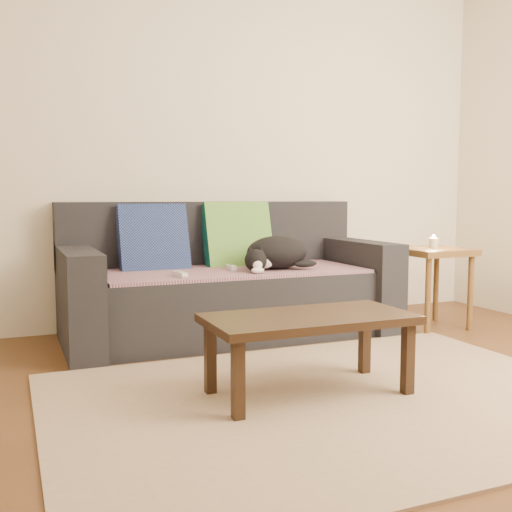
# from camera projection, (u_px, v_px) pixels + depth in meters

# --- Properties ---
(ground) EXTENTS (4.50, 4.50, 0.00)m
(ground) POSITION_uv_depth(u_px,v_px,m) (354.00, 412.00, 2.52)
(ground) COLOR brown
(ground) RESTS_ON ground
(back_wall) EXTENTS (4.50, 0.04, 2.60)m
(back_wall) POSITION_uv_depth(u_px,v_px,m) (206.00, 141.00, 4.23)
(back_wall) COLOR beige
(back_wall) RESTS_ON ground
(sofa) EXTENTS (2.10, 0.94, 0.87)m
(sofa) POSITION_uv_depth(u_px,v_px,m) (227.00, 288.00, 3.93)
(sofa) COLOR #232328
(sofa) RESTS_ON ground
(throw_blanket) EXTENTS (1.66, 0.74, 0.02)m
(throw_blanket) POSITION_uv_depth(u_px,v_px,m) (232.00, 271.00, 3.84)
(throw_blanket) COLOR #392444
(throw_blanket) RESTS_ON sofa
(cushion_navy) EXTENTS (0.45, 0.24, 0.46)m
(cushion_navy) POSITION_uv_depth(u_px,v_px,m) (153.00, 239.00, 3.88)
(cushion_navy) COLOR #101344
(cushion_navy) RESTS_ON throw_blanket
(cushion_green) EXTENTS (0.47, 0.24, 0.48)m
(cushion_green) POSITION_uv_depth(u_px,v_px,m) (237.00, 237.00, 4.11)
(cushion_green) COLOR #0B4940
(cushion_green) RESTS_ON throw_blanket
(cat) EXTENTS (0.50, 0.36, 0.21)m
(cat) POSITION_uv_depth(u_px,v_px,m) (275.00, 253.00, 3.84)
(cat) COLOR black
(cat) RESTS_ON throw_blanket
(wii_remote_a) EXTENTS (0.06, 0.15, 0.03)m
(wii_remote_a) POSITION_uv_depth(u_px,v_px,m) (180.00, 274.00, 3.48)
(wii_remote_a) COLOR white
(wii_remote_a) RESTS_ON throw_blanket
(wii_remote_b) EXTENTS (0.05, 0.15, 0.03)m
(wii_remote_b) POSITION_uv_depth(u_px,v_px,m) (232.00, 268.00, 3.80)
(wii_remote_b) COLOR white
(wii_remote_b) RESTS_ON throw_blanket
(side_table) EXTENTS (0.44, 0.44, 0.55)m
(side_table) POSITION_uv_depth(u_px,v_px,m) (433.00, 262.00, 4.12)
(side_table) COLOR brown
(side_table) RESTS_ON ground
(candle) EXTENTS (0.06, 0.06, 0.09)m
(candle) POSITION_uv_depth(u_px,v_px,m) (434.00, 243.00, 4.11)
(candle) COLOR beige
(candle) RESTS_ON side_table
(rug) EXTENTS (2.50, 1.80, 0.01)m
(rug) POSITION_uv_depth(u_px,v_px,m) (336.00, 400.00, 2.65)
(rug) COLOR tan
(rug) RESTS_ON ground
(coffee_table) EXTENTS (0.93, 0.47, 0.37)m
(coffee_table) POSITION_uv_depth(u_px,v_px,m) (309.00, 325.00, 2.70)
(coffee_table) COLOR black
(coffee_table) RESTS_ON rug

